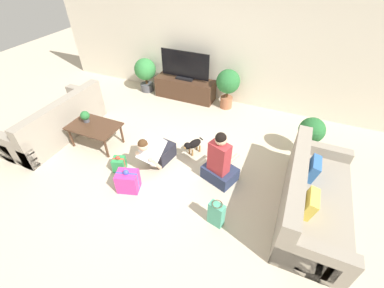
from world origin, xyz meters
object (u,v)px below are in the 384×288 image
object	(u,v)px
dog	(193,145)
gift_box_b	(119,164)
coffee_table	(94,128)
sofa_right	(311,199)
tabletop_plant	(85,116)
gift_bag_a	(216,214)
sofa_left	(56,123)
potted_plant_corner_right	(311,132)
potted_plant_back_left	(145,71)
potted_plant_back_right	(228,84)
gift_box_a	(128,181)
tv	(185,67)
tv_console	(185,88)
person_sitting	(220,164)

from	to	relation	value
dog	gift_box_b	size ratio (longest dim) A/B	1.36
coffee_table	dog	size ratio (longest dim) A/B	2.24
sofa_right	tabletop_plant	xyz separation A→B (m)	(-4.08, 0.12, 0.28)
sofa_right	gift_bag_a	world-z (taller)	sofa_right
sofa_left	potted_plant_corner_right	world-z (taller)	sofa_left
sofa_right	coffee_table	bearing A→B (deg)	88.91
potted_plant_back_left	potted_plant_back_right	bearing A→B (deg)	0.00
sofa_right	gift_bag_a	size ratio (longest dim) A/B	4.73
potted_plant_corner_right	gift_box_a	bearing A→B (deg)	-141.35
gift_bag_a	potted_plant_back_right	bearing A→B (deg)	104.76
gift_box_b	gift_bag_a	bearing A→B (deg)	-10.84
tv	potted_plant_corner_right	bearing A→B (deg)	-20.35
dog	gift_box_a	size ratio (longest dim) A/B	1.00
tv_console	potted_plant_back_left	bearing A→B (deg)	-177.35
tv	gift_box_a	size ratio (longest dim) A/B	2.84
potted_plant_back_right	gift_bag_a	size ratio (longest dim) A/B	2.16
potted_plant_corner_right	sofa_right	bearing A→B (deg)	-84.00
potted_plant_back_left	gift_box_b	world-z (taller)	potted_plant_back_left
potted_plant_back_left	gift_box_b	size ratio (longest dim) A/B	2.75
sofa_left	tabletop_plant	size ratio (longest dim) A/B	9.07
sofa_right	gift_box_a	bearing A→B (deg)	103.85
dog	tv	bearing A→B (deg)	144.40
potted_plant_back_left	potted_plant_corner_right	distance (m)	4.15
sofa_left	sofa_right	xyz separation A→B (m)	(4.81, -0.03, 0.00)
coffee_table	tabletop_plant	xyz separation A→B (m)	(-0.21, 0.05, 0.17)
sofa_right	tv	bearing A→B (deg)	51.47
sofa_right	sofa_left	bearing A→B (deg)	89.68
sofa_left	coffee_table	distance (m)	0.95
person_sitting	gift_box_b	distance (m)	1.74
potted_plant_back_left	gift_box_b	distance (m)	2.98
potted_plant_corner_right	dog	bearing A→B (deg)	-156.82
tv_console	gift_box_b	size ratio (longest dim) A/B	4.73
tv_console	tv	size ratio (longest dim) A/B	1.22
dog	tabletop_plant	distance (m)	2.09
coffee_table	person_sitting	distance (m)	2.47
sofa_left	dog	bearing A→B (deg)	100.56
gift_bag_a	sofa_right	bearing A→B (deg)	31.13
person_sitting	tabletop_plant	distance (m)	2.68
potted_plant_back_right	potted_plant_corner_right	distance (m)	2.13
dog	gift_box_a	world-z (taller)	gift_box_a
person_sitting	tabletop_plant	size ratio (longest dim) A/B	4.41
sofa_right	person_sitting	size ratio (longest dim) A/B	2.06
potted_plant_back_left	gift_bag_a	bearing A→B (deg)	-46.21
potted_plant_back_left	potted_plant_corner_right	size ratio (longest dim) A/B	1.10
coffee_table	dog	distance (m)	1.88
potted_plant_back_right	potted_plant_corner_right	bearing A→B (deg)	-29.27
dog	tabletop_plant	world-z (taller)	tabletop_plant
potted_plant_corner_right	tv	bearing A→B (deg)	159.65
potted_plant_back_left	dog	xyz separation A→B (m)	(2.10, -1.86, -0.31)
person_sitting	gift_bag_a	xyz separation A→B (m)	(0.23, -0.82, -0.15)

